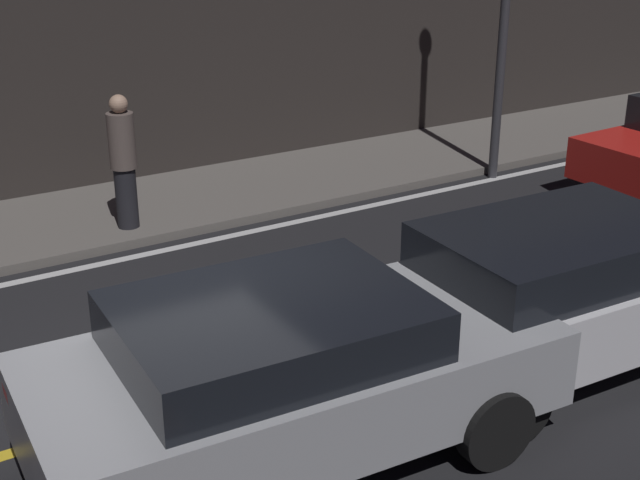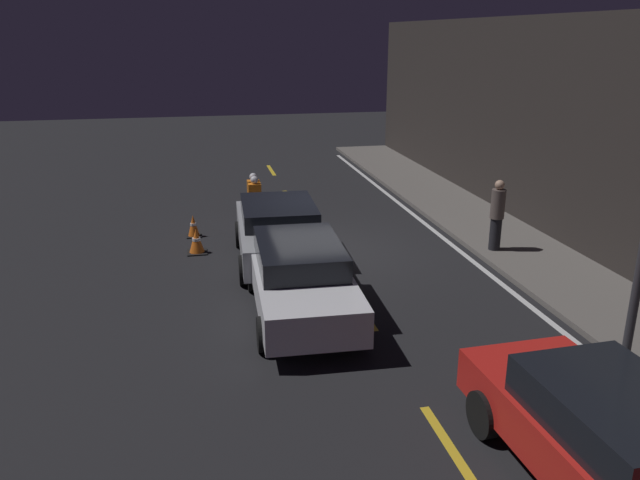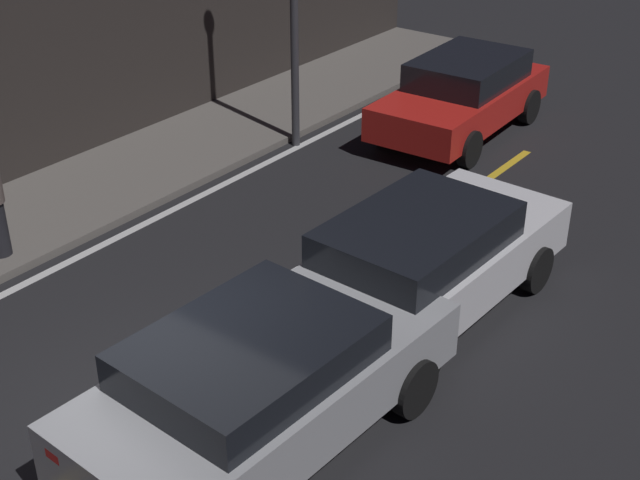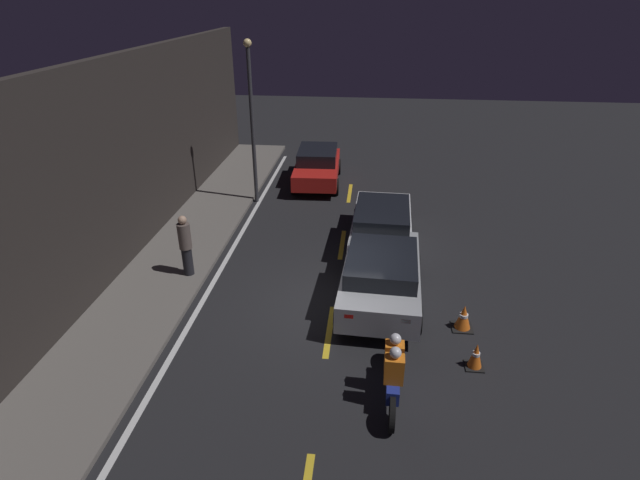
{
  "view_description": "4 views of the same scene",
  "coord_description": "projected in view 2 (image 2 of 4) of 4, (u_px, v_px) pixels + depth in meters",
  "views": [
    {
      "loc": [
        -2.52,
        -6.47,
        4.33
      ],
      "look_at": [
        1.51,
        0.09,
        1.21
      ],
      "focal_mm": 50.0,
      "sensor_mm": 36.0,
      "label": 1
    },
    {
      "loc": [
        14.4,
        -3.1,
        5.19
      ],
      "look_at": [
        1.48,
        -0.41,
        0.82
      ],
      "focal_mm": 35.0,
      "sensor_mm": 36.0,
      "label": 2
    },
    {
      "loc": [
        -4.81,
        -5.9,
        6.25
      ],
      "look_at": [
        2.78,
        -0.11,
        0.97
      ],
      "focal_mm": 50.0,
      "sensor_mm": 36.0,
      "label": 3
    },
    {
      "loc": [
        -10.48,
        -0.79,
        7.13
      ],
      "look_at": [
        1.48,
        0.49,
        1.13
      ],
      "focal_mm": 28.0,
      "sensor_mm": 36.0,
      "label": 4
    }
  ],
  "objects": [
    {
      "name": "taxi_red",
      "position": [
        606.0,
        436.0,
        7.23
      ],
      "size": [
        4.08,
        1.97,
        1.41
      ],
      "rotation": [
        0.0,
        0.0,
        3.18
      ],
      "color": "red",
      "rests_on": "ground"
    },
    {
      "name": "lane_solid_kerb",
      "position": [
        449.0,
        243.0,
        16.26
      ],
      "size": [
        25.2,
        0.14,
        0.01
      ],
      "color": "silver",
      "rests_on": "ground"
    },
    {
      "name": "lane_dash_b",
      "position": [
        289.0,
        198.0,
        20.72
      ],
      "size": [
        2.0,
        0.14,
        0.01
      ],
      "color": "gold",
      "rests_on": "ground"
    },
    {
      "name": "raised_curb",
      "position": [
        501.0,
        237.0,
        16.53
      ],
      "size": [
        28.0,
        2.4,
        0.12
      ],
      "color": "#605B56",
      "rests_on": "ground"
    },
    {
      "name": "building_front",
      "position": [
        559.0,
        131.0,
        15.91
      ],
      "size": [
        28.0,
        0.3,
        5.67
      ],
      "color": "#2D2826",
      "rests_on": "ground"
    },
    {
      "name": "hatchback_silver",
      "position": [
        279.0,
        231.0,
        14.72
      ],
      "size": [
        4.25,
        2.18,
        1.4
      ],
      "rotation": [
        0.0,
        0.0,
        -0.05
      ],
      "color": "#9EA0A5",
      "rests_on": "ground"
    },
    {
      "name": "lane_dash_d",
      "position": [
        361.0,
        309.0,
        12.36
      ],
      "size": [
        2.0,
        0.14,
        0.01
      ],
      "color": "gold",
      "rests_on": "ground"
    },
    {
      "name": "lane_dash_c",
      "position": [
        316.0,
        239.0,
        16.54
      ],
      "size": [
        2.0,
        0.14,
        0.01
      ],
      "color": "gold",
      "rests_on": "ground"
    },
    {
      "name": "ground_plane",
      "position": [
        324.0,
        252.0,
        15.61
      ],
      "size": [
        56.0,
        56.0,
        0.0
      ],
      "primitive_type": "plane",
      "color": "black"
    },
    {
      "name": "motorcycle",
      "position": [
        255.0,
        200.0,
        17.9
      ],
      "size": [
        2.34,
        0.38,
        1.39
      ],
      "rotation": [
        0.0,
        0.0,
        -0.03
      ],
      "color": "black",
      "rests_on": "ground"
    },
    {
      "name": "lane_dash_a",
      "position": [
        271.0,
        170.0,
        24.9
      ],
      "size": [
        2.0,
        0.14,
        0.01
      ],
      "color": "gold",
      "rests_on": "ground"
    },
    {
      "name": "traffic_cone_near",
      "position": [
        193.0,
        226.0,
        16.69
      ],
      "size": [
        0.39,
        0.39,
        0.6
      ],
      "color": "black",
      "rests_on": "ground"
    },
    {
      "name": "lane_dash_e",
      "position": [
        452.0,
        449.0,
        8.18
      ],
      "size": [
        2.0,
        0.14,
        0.01
      ],
      "color": "gold",
      "rests_on": "ground"
    },
    {
      "name": "pedestrian",
      "position": [
        497.0,
        215.0,
        15.13
      ],
      "size": [
        0.34,
        0.34,
        1.75
      ],
      "color": "black",
      "rests_on": "raised_curb"
    },
    {
      "name": "sedan_white",
      "position": [
        301.0,
        277.0,
        11.94
      ],
      "size": [
        4.42,
        2.01,
        1.41
      ],
      "rotation": [
        0.0,
        0.0,
        -0.04
      ],
      "color": "silver",
      "rests_on": "ground"
    },
    {
      "name": "traffic_cone_mid",
      "position": [
        196.0,
        241.0,
        15.42
      ],
      "size": [
        0.49,
        0.49,
        0.63
      ],
      "color": "black",
      "rests_on": "ground"
    }
  ]
}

